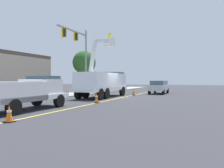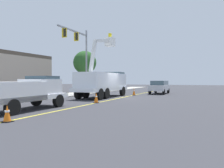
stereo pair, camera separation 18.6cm
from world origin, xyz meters
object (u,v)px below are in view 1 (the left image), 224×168
at_px(utility_bucket_truck, 103,82).
at_px(traffic_signal_mast, 79,49).
at_px(passing_minivan, 159,86).
at_px(traffic_cone_mid_front, 97,98).
at_px(traffic_cone_leading, 9,114).
at_px(service_pickup_truck, 27,91).
at_px(traffic_cone_mid_rear, 134,92).

xyz_separation_m(utility_bucket_truck, traffic_signal_mast, (2.10, 4.03, 3.94)).
distance_m(passing_minivan, traffic_cone_mid_front, 13.51).
bearing_deg(utility_bucket_truck, traffic_signal_mast, 62.48).
bearing_deg(traffic_signal_mast, passing_minivan, -56.45).
distance_m(traffic_cone_leading, traffic_signal_mast, 17.57).
bearing_deg(utility_bucket_truck, passing_minivan, -30.30).
bearing_deg(passing_minivan, utility_bucket_truck, 149.70).
xyz_separation_m(utility_bucket_truck, passing_minivan, (7.79, -4.55, -0.64)).
bearing_deg(service_pickup_truck, traffic_cone_mid_front, -23.69).
xyz_separation_m(service_pickup_truck, traffic_signal_mast, (12.60, 3.59, 4.42)).
xyz_separation_m(traffic_cone_mid_front, traffic_cone_mid_rear, (9.20, -0.45, 0.02)).
distance_m(traffic_cone_leading, traffic_cone_mid_front, 8.31).
relative_size(service_pickup_truck, passing_minivan, 1.17).
bearing_deg(traffic_cone_leading, passing_minivan, -7.88).
distance_m(utility_bucket_truck, traffic_cone_mid_rear, 4.56).
relative_size(passing_minivan, traffic_signal_mast, 0.61).
bearing_deg(utility_bucket_truck, service_pickup_truck, 177.61).
bearing_deg(traffic_cone_mid_rear, traffic_cone_mid_front, 177.20).
height_order(service_pickup_truck, traffic_cone_mid_rear, service_pickup_truck).
distance_m(utility_bucket_truck, traffic_cone_leading, 13.87).
xyz_separation_m(passing_minivan, traffic_cone_leading, (-21.51, 2.98, -0.61)).
xyz_separation_m(utility_bucket_truck, traffic_cone_mid_front, (-5.41, -1.79, -1.21)).
relative_size(traffic_cone_mid_rear, traffic_signal_mast, 0.11).
bearing_deg(passing_minivan, traffic_cone_leading, 172.12).
height_order(service_pickup_truck, traffic_cone_leading, service_pickup_truck).
height_order(service_pickup_truck, traffic_signal_mast, traffic_signal_mast).
bearing_deg(traffic_cone_mid_front, traffic_cone_mid_rear, -2.80).
relative_size(passing_minivan, traffic_cone_leading, 6.57).
bearing_deg(passing_minivan, service_pickup_truck, 164.74).
relative_size(utility_bucket_truck, service_pickup_truck, 1.46).
relative_size(traffic_cone_leading, traffic_cone_mid_rear, 0.86).
distance_m(passing_minivan, traffic_cone_leading, 21.73).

